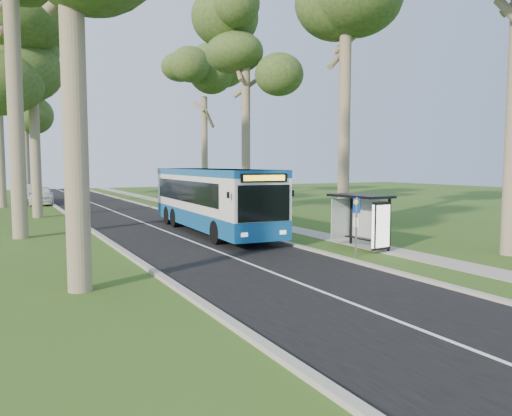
{
  "coord_description": "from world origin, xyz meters",
  "views": [
    {
      "loc": [
        -11.56,
        -18.65,
        3.59
      ],
      "look_at": [
        -0.97,
        1.46,
        1.6
      ],
      "focal_mm": 35.0,
      "sensor_mm": 36.0,
      "label": 1
    }
  ],
  "objects_px": {
    "bus_stop_sign": "(356,219)",
    "car_white": "(42,195)",
    "bus": "(212,200)",
    "bus_shelter": "(368,212)",
    "car_silver": "(30,193)",
    "litter_bin": "(248,219)"
  },
  "relations": [
    {
      "from": "bus_stop_sign",
      "to": "car_white",
      "type": "xyz_separation_m",
      "value": [
        -8.69,
        33.02,
        -0.62
      ]
    },
    {
      "from": "bus",
      "to": "bus_shelter",
      "type": "distance_m",
      "value": 8.86
    },
    {
      "from": "bus_shelter",
      "to": "car_silver",
      "type": "relative_size",
      "value": 0.54
    },
    {
      "from": "bus",
      "to": "car_white",
      "type": "bearing_deg",
      "value": 107.79
    },
    {
      "from": "bus_shelter",
      "to": "litter_bin",
      "type": "height_order",
      "value": "bus_shelter"
    },
    {
      "from": "bus_shelter",
      "to": "car_white",
      "type": "xyz_separation_m",
      "value": [
        -10.15,
        32.01,
        -0.77
      ]
    },
    {
      "from": "bus_stop_sign",
      "to": "litter_bin",
      "type": "distance_m",
      "value": 10.27
    },
    {
      "from": "bus_shelter",
      "to": "bus_stop_sign",
      "type": "bearing_deg",
      "value": -149.6
    },
    {
      "from": "bus_stop_sign",
      "to": "car_white",
      "type": "relative_size",
      "value": 0.47
    },
    {
      "from": "car_white",
      "to": "car_silver",
      "type": "height_order",
      "value": "car_silver"
    },
    {
      "from": "bus_stop_sign",
      "to": "car_silver",
      "type": "bearing_deg",
      "value": 89.9
    },
    {
      "from": "litter_bin",
      "to": "bus_shelter",
      "type": "bearing_deg",
      "value": -83.71
    },
    {
      "from": "litter_bin",
      "to": "bus_stop_sign",
      "type": "bearing_deg",
      "value": -92.51
    },
    {
      "from": "bus",
      "to": "bus_shelter",
      "type": "xyz_separation_m",
      "value": [
        3.73,
        -8.03,
        -0.12
      ]
    },
    {
      "from": "car_white",
      "to": "litter_bin",
      "type": "bearing_deg",
      "value": -62.07
    },
    {
      "from": "litter_bin",
      "to": "car_silver",
      "type": "bearing_deg",
      "value": 110.55
    },
    {
      "from": "car_white",
      "to": "bus_stop_sign",
      "type": "bearing_deg",
      "value": -69.14
    },
    {
      "from": "bus",
      "to": "bus_stop_sign",
      "type": "relative_size",
      "value": 5.49
    },
    {
      "from": "bus_shelter",
      "to": "car_white",
      "type": "relative_size",
      "value": 0.56
    },
    {
      "from": "bus",
      "to": "car_white",
      "type": "distance_m",
      "value": 24.84
    },
    {
      "from": "litter_bin",
      "to": "car_white",
      "type": "bearing_deg",
      "value": 111.82
    },
    {
      "from": "litter_bin",
      "to": "bus",
      "type": "bearing_deg",
      "value": -156.95
    }
  ]
}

